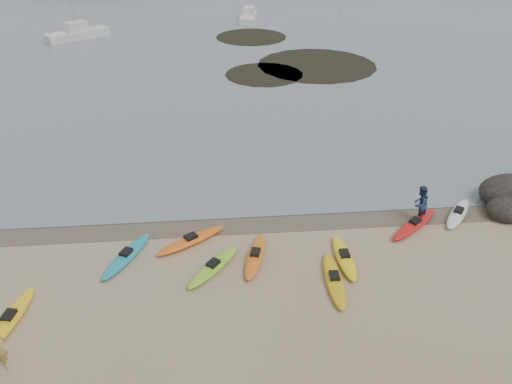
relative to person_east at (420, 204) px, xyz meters
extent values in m
plane|color=tan|center=(-8.00, 0.90, -0.95)|extent=(600.00, 600.00, 0.00)
plane|color=brown|center=(-8.00, 0.60, -0.95)|extent=(60.00, 60.00, 0.00)
ellipsoid|color=yellow|center=(-17.91, -5.38, -0.78)|extent=(1.35, 3.63, 0.34)
ellipsoid|color=gold|center=(-5.18, -4.26, -0.78)|extent=(0.85, 3.65, 0.34)
ellipsoid|color=red|center=(-0.37, -0.62, -0.78)|extent=(3.36, 2.94, 0.34)
ellipsoid|color=#8ED029|center=(-10.19, -2.99, -0.78)|extent=(2.67, 3.09, 0.34)
ellipsoid|color=orange|center=(-11.20, -0.96, -0.78)|extent=(3.43, 2.60, 0.34)
ellipsoid|color=orange|center=(-8.32, -2.39, -0.78)|extent=(1.57, 3.42, 0.34)
ellipsoid|color=teal|center=(-14.02, -1.88, -0.78)|extent=(2.24, 3.55, 0.34)
ellipsoid|color=silver|center=(2.15, 0.10, -0.78)|extent=(2.59, 2.95, 0.34)
ellipsoid|color=yellow|center=(-4.41, -2.84, -0.78)|extent=(0.75, 3.27, 0.34)
imported|color=navy|center=(0.00, 0.00, 0.00)|extent=(1.17, 1.15, 1.90)
ellipsoid|color=black|center=(5.53, 1.20, -0.69)|extent=(3.51, 2.73, 1.76)
ellipsoid|color=black|center=(4.53, -0.10, -0.78)|extent=(1.95, 1.76, 1.17)
cylinder|color=black|center=(-5.25, 23.70, -0.92)|extent=(7.01, 7.01, 0.04)
cylinder|color=black|center=(0.02, 26.15, -0.92)|extent=(11.25, 11.25, 0.04)
cylinder|color=black|center=(-5.31, 37.33, -0.92)|extent=(7.96, 7.96, 0.04)
cube|color=silver|center=(-24.66, 38.36, -0.46)|extent=(6.75, 5.75, 0.98)
cube|color=silver|center=(-4.95, 45.95, -0.51)|extent=(2.78, 6.45, 0.87)
camera|label=1|loc=(-9.84, -19.85, 13.07)|focal=35.00mm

